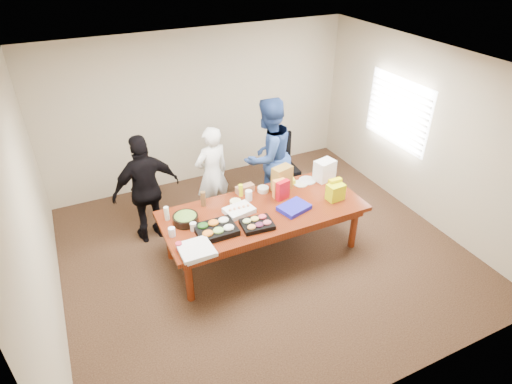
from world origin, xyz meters
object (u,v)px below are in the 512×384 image
person_right (268,156)px  salad_bowl (186,219)px  conference_table (263,231)px  office_chair (284,168)px  sheet_cake (239,210)px  person_center (212,174)px

person_right → salad_bowl: (-1.65, -0.86, -0.15)m
conference_table → office_chair: 1.66m
office_chair → person_right: (-0.45, -0.26, 0.44)m
conference_table → person_right: size_ratio=1.46×
sheet_cake → salad_bowl: size_ratio=1.12×
sheet_cake → person_center: bearing=79.1°
sheet_cake → conference_table: bearing=-23.1°
conference_table → salad_bowl: size_ratio=8.24×
person_center → sheet_cake: person_center is taller
office_chair → person_right: person_right is taller
office_chair → salad_bowl: (-2.10, -1.13, 0.29)m
office_chair → sheet_cake: 1.85m
person_center → person_right: (0.91, -0.13, 0.17)m
office_chair → person_right: size_ratio=0.54×
office_chair → sheet_cake: office_chair is taller
conference_table → person_right: (0.59, 1.03, 0.58)m
person_center → sheet_cake: bearing=77.6°
person_right → salad_bowl: bearing=9.2°
salad_bowl → conference_table: bearing=-8.7°
person_center → salad_bowl: size_ratio=4.65×
conference_table → sheet_cake: bearing=167.1°
conference_table → person_right: bearing=60.2°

